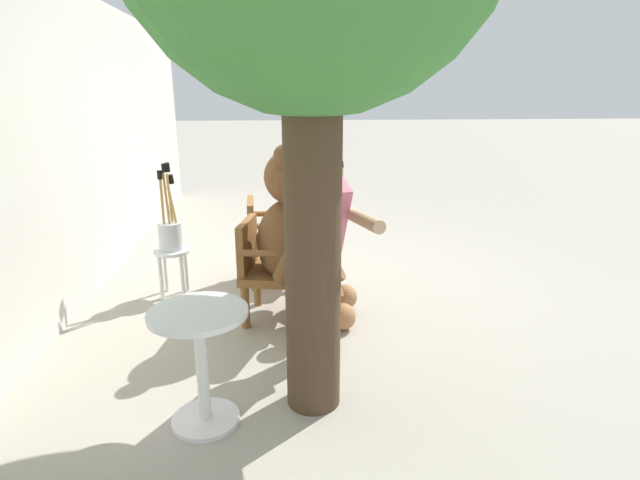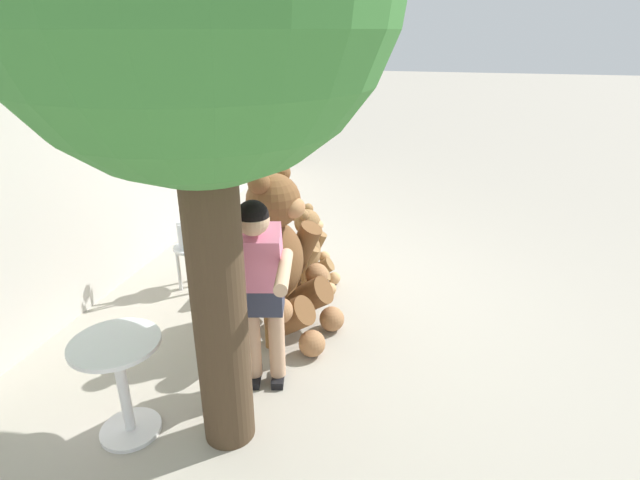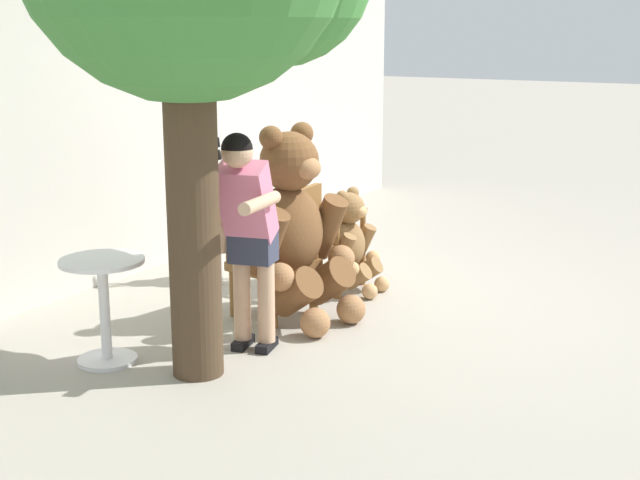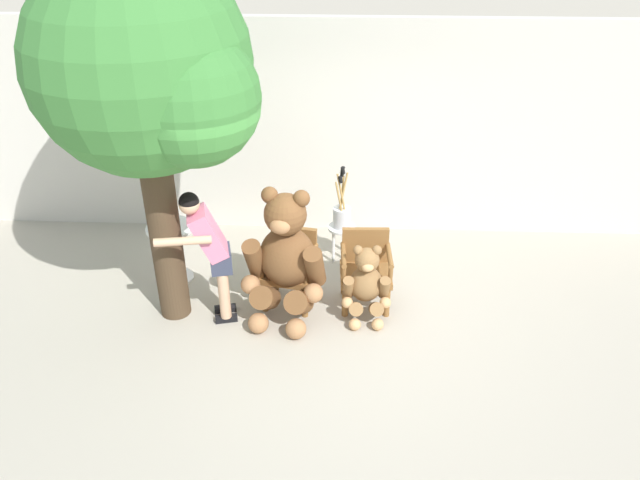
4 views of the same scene
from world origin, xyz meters
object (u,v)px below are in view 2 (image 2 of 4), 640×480
wooden_chair_right (283,244)px  person_visitor (260,281)px  teddy_bear_small (310,249)px  teddy_bear_large (280,257)px  white_stool (191,256)px  wooden_chair_left (254,281)px  round_side_table (121,377)px  brush_bucket (188,230)px

wooden_chair_right → person_visitor: person_visitor is taller
wooden_chair_right → teddy_bear_small: teddy_bear_small is taller
teddy_bear_large → person_visitor: 0.80m
wooden_chair_right → white_stool: size_ratio=1.87×
wooden_chair_right → teddy_bear_small: 0.29m
wooden_chair_left → wooden_chair_right: 0.84m
teddy_bear_small → round_side_table: teddy_bear_small is taller
teddy_bear_large → brush_bucket: bearing=63.4°
brush_bucket → round_side_table: size_ratio=1.14×
teddy_bear_large → teddy_bear_small: bearing=-1.9°
round_side_table → teddy_bear_small: bearing=-16.0°
wooden_chair_left → round_side_table: wooden_chair_left is taller
wooden_chair_right → person_visitor: (-1.63, -0.37, 0.46)m
teddy_bear_large → brush_bucket: 1.31m
wooden_chair_left → brush_bucket: 1.08m
teddy_bear_small → brush_bucket: size_ratio=1.09×
teddy_bear_large → teddy_bear_small: 0.92m
white_stool → person_visitor: bearing=-136.7°
white_stool → round_side_table: round_side_table is taller
person_visitor → teddy_bear_large: bearing=8.3°
brush_bucket → round_side_table: 2.06m
wooden_chair_right → teddy_bear_large: teddy_bear_large is taller
brush_bucket → teddy_bear_small: bearing=-76.6°
teddy_bear_large → teddy_bear_small: size_ratio=1.69×
wooden_chair_right → teddy_bear_small: size_ratio=0.97×
round_side_table → person_visitor: bearing=-49.4°
teddy_bear_large → white_stool: (0.58, 1.17, -0.38)m
teddy_bear_large → round_side_table: 1.56m
person_visitor → white_stool: (1.35, 1.28, -0.56)m
person_visitor → white_stool: size_ratio=3.36×
wooden_chair_right → teddy_bear_large: (-0.86, -0.26, 0.28)m
wooden_chair_left → teddy_bear_small: 0.89m
wooden_chair_left → white_stool: bearing=58.3°
teddy_bear_small → wooden_chair_right: bearing=90.8°
round_side_table → teddy_bear_large: bearing=-24.0°
wooden_chair_right → teddy_bear_small: (0.00, -0.29, -0.03)m
wooden_chair_left → teddy_bear_large: (-0.03, -0.26, 0.28)m
wooden_chair_left → wooden_chair_right: size_ratio=1.00×
person_visitor → wooden_chair_left: bearing=25.1°
white_stool → wooden_chair_left: bearing=-121.7°
teddy_bear_small → person_visitor: bearing=-177.1°
teddy_bear_small → brush_bucket: bearing=103.4°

